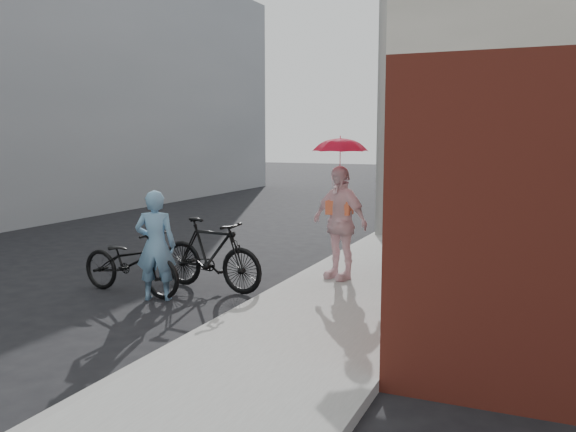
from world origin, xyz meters
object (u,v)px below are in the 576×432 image
Objects in this scene: bike_left at (131,262)px; kimono_woman at (339,223)px; bike_right at (211,254)px; officer at (156,245)px; planter at (434,276)px; utility_pole at (384,80)px.

bike_left is 1.03× the size of kimono_woman.
bike_right is 2.01m from kimono_woman.
officer is 3.95× the size of planter.
kimono_woman is (2.12, 1.78, 0.21)m from officer.
utility_pole reaches higher than officer.
planter is (3.10, 1.25, -0.32)m from bike_right.
kimono_woman is 1.63m from planter.
planter is (1.90, -4.13, -3.28)m from utility_pole.
officer is 4.11m from planter.
bike_right is (-1.20, -5.38, -2.96)m from utility_pole.
bike_right is at bearing -158.07° from planter.
kimono_woman reaches higher than bike_right.
kimono_woman is 4.41× the size of planter.
officer is 0.62m from bike_left.
officer is 0.87× the size of bike_right.
kimono_woman reaches higher than bike_left.
kimono_woman is at bearing -52.97° from bike_right.
planter is at bearing 32.60° from kimono_woman.
kimono_woman reaches higher than planter.
bike_right is 4.56× the size of planter.
planter is at bearing -58.92° from bike_left.
kimono_woman is (1.69, 0.99, 0.45)m from bike_right.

